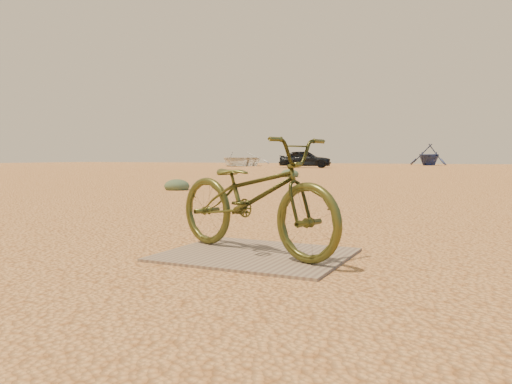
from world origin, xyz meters
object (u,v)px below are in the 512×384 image
at_px(car, 305,159).
at_px(boat_far_left, 429,154).
at_px(bicycle, 254,196).
at_px(plywood_board, 256,255).
at_px(boat_near_left, 240,159).

distance_m(car, boat_far_left, 17.12).
distance_m(bicycle, car, 33.83).
xyz_separation_m(plywood_board, bicycle, (-0.03, 0.02, 0.47)).
distance_m(car, boat_near_left, 8.88).
relative_size(plywood_board, car, 0.37).
height_order(bicycle, boat_near_left, boat_near_left).
xyz_separation_m(bicycle, car, (-11.11, 31.95, 0.18)).
bearing_deg(car, boat_near_left, 48.19).
bearing_deg(car, plywood_board, -173.40).
bearing_deg(boat_near_left, boat_far_left, 31.63).
bearing_deg(bicycle, car, 38.87).
relative_size(plywood_board, boat_far_left, 0.35).
relative_size(plywood_board, boat_near_left, 0.24).
xyz_separation_m(plywood_board, boat_near_left, (-18.90, 36.30, 0.61)).
bearing_deg(boat_near_left, car, -34.61).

